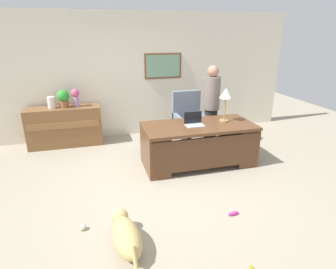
# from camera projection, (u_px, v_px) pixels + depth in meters

# --- Properties ---
(ground_plane) EXTENTS (12.00, 12.00, 0.00)m
(ground_plane) POSITION_uv_depth(u_px,v_px,m) (173.00, 185.00, 4.44)
(ground_plane) COLOR #9E937F
(back_wall) EXTENTS (7.00, 0.16, 2.70)m
(back_wall) POSITION_uv_depth(u_px,v_px,m) (141.00, 76.00, 6.33)
(back_wall) COLOR beige
(back_wall) RESTS_ON ground_plane
(desk) EXTENTS (1.96, 0.92, 0.75)m
(desk) POSITION_uv_depth(u_px,v_px,m) (199.00, 143.00, 5.03)
(desk) COLOR brown
(desk) RESTS_ON ground_plane
(credenza) EXTENTS (1.48, 0.50, 0.82)m
(credenza) POSITION_uv_depth(u_px,v_px,m) (65.00, 126.00, 5.91)
(credenza) COLOR brown
(credenza) RESTS_ON ground_plane
(armchair) EXTENTS (0.60, 0.59, 1.13)m
(armchair) POSITION_uv_depth(u_px,v_px,m) (188.00, 122.00, 5.93)
(armchair) COLOR slate
(armchair) RESTS_ON ground_plane
(person_standing) EXTENTS (0.32, 0.32, 1.67)m
(person_standing) POSITION_uv_depth(u_px,v_px,m) (211.00, 106.00, 5.71)
(person_standing) COLOR #262323
(person_standing) RESTS_ON ground_plane
(dog_lying) EXTENTS (0.37, 0.84, 0.30)m
(dog_lying) POSITION_uv_depth(u_px,v_px,m) (126.00, 235.00, 3.13)
(dog_lying) COLOR tan
(dog_lying) RESTS_ON ground_plane
(laptop) EXTENTS (0.32, 0.22, 0.22)m
(laptop) POSITION_uv_depth(u_px,v_px,m) (194.00, 122.00, 4.90)
(laptop) COLOR #B2B5BA
(laptop) RESTS_ON desk
(desk_lamp) EXTENTS (0.22, 0.22, 0.61)m
(desk_lamp) POSITION_uv_depth(u_px,v_px,m) (226.00, 95.00, 4.97)
(desk_lamp) COLOR #9E8447
(desk_lamp) RESTS_ON desk
(vase_with_flowers) EXTENTS (0.17, 0.17, 0.37)m
(vase_with_flowers) POSITION_uv_depth(u_px,v_px,m) (75.00, 96.00, 5.77)
(vase_with_flowers) COLOR #AE88B1
(vase_with_flowers) RESTS_ON credenza
(vase_empty) EXTENTS (0.16, 0.16, 0.23)m
(vase_empty) POSITION_uv_depth(u_px,v_px,m) (51.00, 102.00, 5.68)
(vase_empty) COLOR silver
(vase_empty) RESTS_ON credenza
(potted_plant) EXTENTS (0.24, 0.24, 0.36)m
(potted_plant) POSITION_uv_depth(u_px,v_px,m) (63.00, 98.00, 5.72)
(potted_plant) COLOR brown
(potted_plant) RESTS_ON credenza
(dog_toy_ball) EXTENTS (0.08, 0.08, 0.08)m
(dog_toy_ball) POSITION_uv_depth(u_px,v_px,m) (83.00, 227.00, 3.44)
(dog_toy_ball) COLOR beige
(dog_toy_ball) RESTS_ON ground_plane
(dog_toy_bone) EXTENTS (0.16, 0.06, 0.05)m
(dog_toy_bone) POSITION_uv_depth(u_px,v_px,m) (233.00, 213.00, 3.72)
(dog_toy_bone) COLOR #D8338C
(dog_toy_bone) RESTS_ON ground_plane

